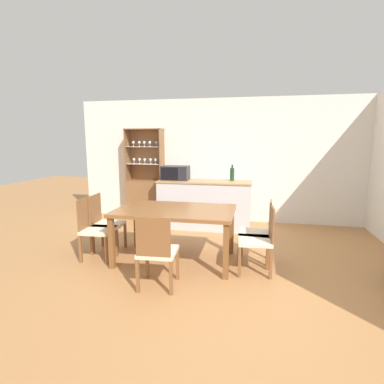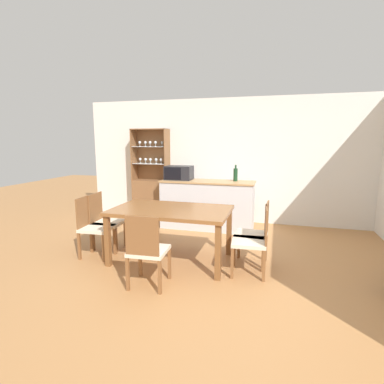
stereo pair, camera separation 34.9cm
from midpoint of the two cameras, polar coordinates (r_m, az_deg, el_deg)
ground_plane at (r=4.05m, az=2.90°, el=-14.98°), size 18.00×18.00×0.00m
wall_back at (r=6.31m, az=6.72°, el=5.91°), size 6.80×0.06×2.55m
kitchen_counter at (r=5.81m, az=0.62°, el=-2.40°), size 1.79×0.57×0.94m
display_cabinet at (r=6.66m, az=-10.28°, el=-0.02°), size 0.79×0.34×1.94m
dining_table at (r=4.21m, az=-5.63°, el=-4.33°), size 1.64×0.99×0.76m
dining_chair_side_left_far at (r=4.85m, az=-18.18°, el=-5.68°), size 0.45×0.45×0.89m
dining_chair_head_near at (r=3.54m, az=-9.56°, el=-11.13°), size 0.45×0.45×0.89m
dining_chair_side_left_near at (r=4.61m, az=-20.01°, el=-6.61°), size 0.45×0.45×0.89m
dining_chair_side_right_near at (r=3.95m, az=10.06°, el=-8.86°), size 0.45×0.45×0.89m
dining_chair_side_right_far at (r=4.23m, az=10.19°, el=-7.62°), size 0.44×0.44×0.89m
microwave at (r=5.87m, az=-4.89°, el=3.65°), size 0.52×0.35×0.27m
wine_bottle at (r=5.74m, az=5.94°, el=3.41°), size 0.08×0.08×0.31m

